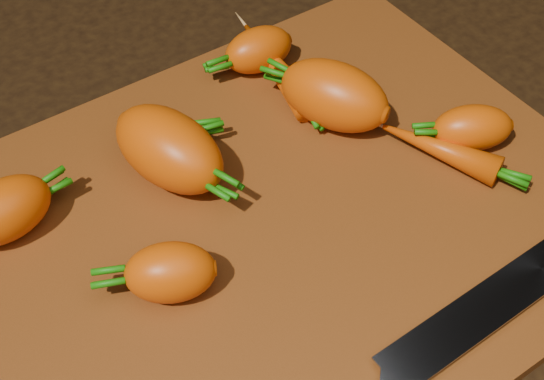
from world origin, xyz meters
TOP-DOWN VIEW (x-y plane):
  - ground at (0.00, 0.00)m, footprint 2.00×2.00m
  - cutting_board at (0.00, 0.00)m, footprint 0.50×0.40m
  - carrot_0 at (-0.17, 0.10)m, footprint 0.08×0.06m
  - carrot_1 at (-0.10, -0.02)m, footprint 0.08×0.07m
  - carrot_2 at (-0.05, 0.08)m, footprint 0.08×0.11m
  - carrot_3 at (0.10, 0.06)m, footprint 0.09×0.11m
  - carrot_4 at (0.08, 0.15)m, footprint 0.07×0.05m
  - carrot_5 at (-0.04, 0.10)m, footprint 0.06×0.05m
  - carrot_6 at (0.17, -0.03)m, footprint 0.08×0.07m
  - carrot_7 at (0.09, 0.13)m, footprint 0.05×0.13m
  - carrot_8 at (0.14, -0.03)m, footprint 0.06×0.10m
  - knife at (0.08, -0.15)m, footprint 0.30×0.04m

SIDE VIEW (x-z plane):
  - ground at x=0.00m, z-range -0.01..0.00m
  - cutting_board at x=0.00m, z-range 0.00..0.01m
  - knife at x=0.08m, z-range 0.01..0.03m
  - carrot_8 at x=0.14m, z-range 0.01..0.04m
  - carrot_7 at x=0.09m, z-range 0.01..0.04m
  - carrot_5 at x=-0.04m, z-range 0.01..0.05m
  - carrot_6 at x=0.17m, z-range 0.01..0.05m
  - carrot_4 at x=0.08m, z-range 0.01..0.05m
  - carrot_1 at x=-0.10m, z-range 0.01..0.05m
  - carrot_0 at x=-0.17m, z-range 0.01..0.06m
  - carrot_3 at x=0.10m, z-range 0.01..0.07m
  - carrot_2 at x=-0.05m, z-range 0.01..0.07m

